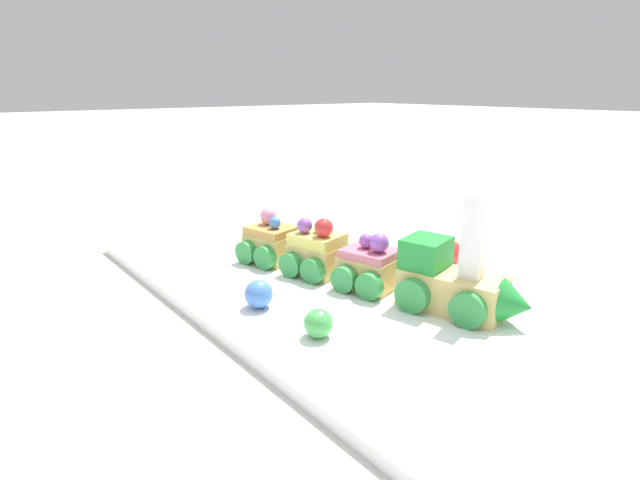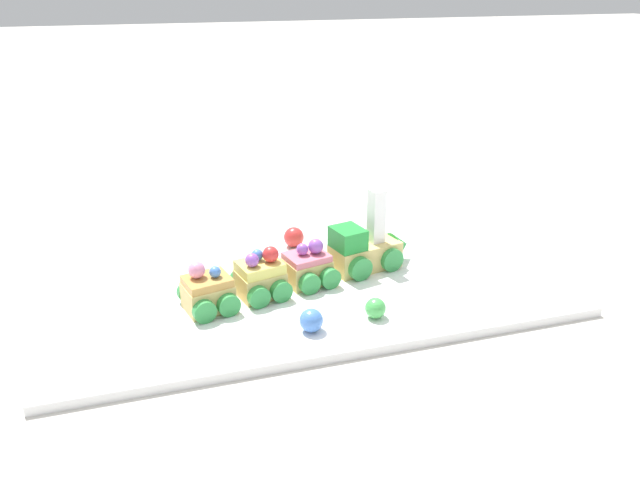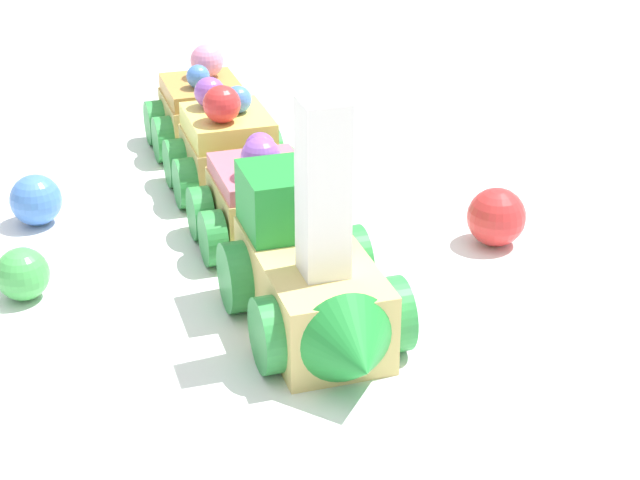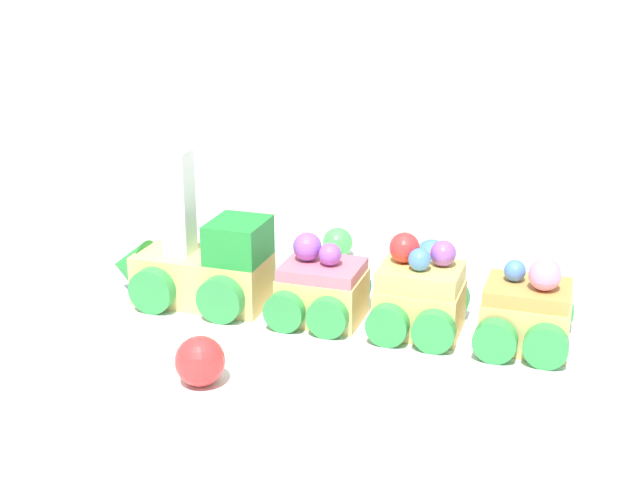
{
  "view_description": "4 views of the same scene",
  "coord_description": "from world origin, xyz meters",
  "px_view_note": "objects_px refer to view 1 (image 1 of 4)",
  "views": [
    {
      "loc": [
        0.36,
        -0.36,
        0.22
      ],
      "look_at": [
        -0.04,
        -0.04,
        0.06
      ],
      "focal_mm": 28.0,
      "sensor_mm": 36.0,
      "label": 1
    },
    {
      "loc": [
        -0.2,
        -0.73,
        0.4
      ],
      "look_at": [
        0.02,
        0.01,
        0.07
      ],
      "focal_mm": 35.0,
      "sensor_mm": 36.0,
      "label": 2
    },
    {
      "loc": [
        0.51,
        -0.01,
        0.27
      ],
      "look_at": [
        0.05,
        0.03,
        0.03
      ],
      "focal_mm": 60.0,
      "sensor_mm": 36.0,
      "label": 3
    },
    {
      "loc": [
        -0.3,
        0.5,
        0.28
      ],
      "look_at": [
        0.02,
        -0.03,
        0.06
      ],
      "focal_mm": 50.0,
      "sensor_mm": 36.0,
      "label": 4
    }
  ],
  "objects_px": {
    "cake_car_strawberry": "(372,268)",
    "gumball_blue": "(259,294)",
    "gumball_green": "(318,323)",
    "cake_car_lemon": "(318,252)",
    "gumball_red": "(450,253)",
    "cake_car_caramel": "(272,243)",
    "cake_train_locomotive": "(458,283)"
  },
  "relations": [
    {
      "from": "gumball_red",
      "to": "gumball_blue",
      "type": "distance_m",
      "value": 0.25
    },
    {
      "from": "cake_car_lemon",
      "to": "gumball_blue",
      "type": "distance_m",
      "value": 0.11
    },
    {
      "from": "cake_car_lemon",
      "to": "gumball_red",
      "type": "relative_size",
      "value": 2.59
    },
    {
      "from": "cake_train_locomotive",
      "to": "cake_car_lemon",
      "type": "relative_size",
      "value": 1.62
    },
    {
      "from": "cake_car_strawberry",
      "to": "cake_car_caramel",
      "type": "bearing_deg",
      "value": 179.92
    },
    {
      "from": "cake_car_strawberry",
      "to": "cake_car_caramel",
      "type": "height_order",
      "value": "cake_car_caramel"
    },
    {
      "from": "cake_car_strawberry",
      "to": "gumball_blue",
      "type": "height_order",
      "value": "cake_car_strawberry"
    },
    {
      "from": "cake_car_caramel",
      "to": "gumball_blue",
      "type": "bearing_deg",
      "value": -52.33
    },
    {
      "from": "cake_train_locomotive",
      "to": "cake_car_caramel",
      "type": "xyz_separation_m",
      "value": [
        -0.24,
        -0.06,
        -0.01
      ]
    },
    {
      "from": "gumball_blue",
      "to": "cake_car_caramel",
      "type": "bearing_deg",
      "value": 140.9
    },
    {
      "from": "cake_car_caramel",
      "to": "gumball_blue",
      "type": "distance_m",
      "value": 0.14
    },
    {
      "from": "gumball_red",
      "to": "gumball_blue",
      "type": "bearing_deg",
      "value": -99.89
    },
    {
      "from": "cake_train_locomotive",
      "to": "gumball_blue",
      "type": "xyz_separation_m",
      "value": [
        -0.13,
        -0.14,
        -0.01
      ]
    },
    {
      "from": "cake_train_locomotive",
      "to": "cake_car_caramel",
      "type": "distance_m",
      "value": 0.24
    },
    {
      "from": "gumball_red",
      "to": "gumball_green",
      "type": "relative_size",
      "value": 1.2
    },
    {
      "from": "cake_car_lemon",
      "to": "gumball_red",
      "type": "bearing_deg",
      "value": 46.68
    },
    {
      "from": "cake_car_caramel",
      "to": "cake_car_lemon",
      "type": "bearing_deg",
      "value": -0.52
    },
    {
      "from": "cake_train_locomotive",
      "to": "gumball_blue",
      "type": "bearing_deg",
      "value": -144.54
    },
    {
      "from": "gumball_red",
      "to": "gumball_blue",
      "type": "relative_size",
      "value": 1.1
    },
    {
      "from": "cake_train_locomotive",
      "to": "gumball_red",
      "type": "distance_m",
      "value": 0.13
    },
    {
      "from": "cake_train_locomotive",
      "to": "gumball_red",
      "type": "relative_size",
      "value": 4.2
    },
    {
      "from": "cake_car_lemon",
      "to": "gumball_blue",
      "type": "height_order",
      "value": "cake_car_lemon"
    },
    {
      "from": "cake_car_lemon",
      "to": "gumball_red",
      "type": "distance_m",
      "value": 0.16
    },
    {
      "from": "cake_car_strawberry",
      "to": "cake_car_lemon",
      "type": "bearing_deg",
      "value": -179.63
    },
    {
      "from": "cake_train_locomotive",
      "to": "cake_car_strawberry",
      "type": "height_order",
      "value": "cake_train_locomotive"
    },
    {
      "from": "cake_car_caramel",
      "to": "gumball_red",
      "type": "relative_size",
      "value": 2.59
    },
    {
      "from": "gumball_red",
      "to": "cake_car_caramel",
      "type": "bearing_deg",
      "value": -134.27
    },
    {
      "from": "gumball_green",
      "to": "gumball_blue",
      "type": "distance_m",
      "value": 0.08
    },
    {
      "from": "cake_car_strawberry",
      "to": "gumball_red",
      "type": "xyz_separation_m",
      "value": [
        0.01,
        0.12,
        -0.01
      ]
    },
    {
      "from": "cake_train_locomotive",
      "to": "cake_car_caramel",
      "type": "bearing_deg",
      "value": 179.94
    },
    {
      "from": "cake_car_caramel",
      "to": "cake_car_strawberry",
      "type": "bearing_deg",
      "value": -0.08
    },
    {
      "from": "gumball_red",
      "to": "cake_car_lemon",
      "type": "bearing_deg",
      "value": -120.09
    }
  ]
}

